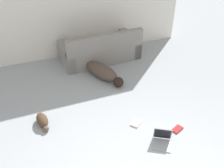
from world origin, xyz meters
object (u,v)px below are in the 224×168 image
cat (42,121)px  book_red (177,129)px  laptop_open (162,139)px  book_cream (136,123)px  couch (100,51)px  dog (103,72)px

cat → book_red: 2.38m
laptop_open → book_cream: laptop_open is taller
cat → book_cream: bearing=61.0°
cat → book_red: bearing=57.4°
couch → laptop_open: (-0.04, -3.10, -0.18)m
couch → laptop_open: couch is taller
couch → book_red: size_ratio=8.49×
dog → cat: dog is taller
couch → book_cream: (-0.24, -2.54, -0.25)m
dog → laptop_open: size_ratio=3.24×
book_red → laptop_open: bearing=-159.7°
dog → cat: (-1.54, -1.07, -0.07)m
laptop_open → book_red: laptop_open is taller
dog → cat: bearing=-77.1°
cat → book_cream: cat is taller
dog → book_cream: dog is taller
book_cream → book_red: size_ratio=0.97×
laptop_open → cat: bearing=178.0°
cat → book_cream: (1.55, -0.62, -0.07)m
laptop_open → book_red: bearing=52.3°
book_cream → book_red: 0.73m
book_red → couch: bearing=97.1°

